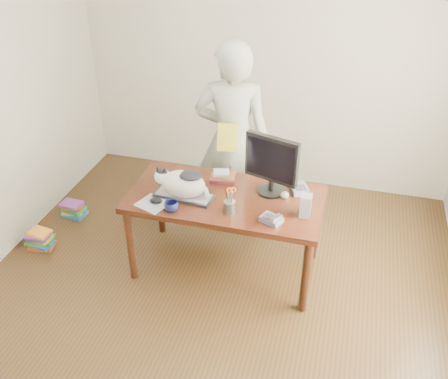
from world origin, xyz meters
TOP-DOWN VIEW (x-y plane):
  - room at (0.00, 0.00)m, footprint 4.50×4.50m
  - desk at (0.00, 0.68)m, footprint 1.60×0.80m
  - keyboard at (-0.33, 0.50)m, footprint 0.50×0.23m
  - cat at (-0.34, 0.50)m, footprint 0.48×0.26m
  - monitor at (0.34, 0.75)m, footprint 0.45×0.28m
  - pen_cup at (0.09, 0.39)m, footprint 0.12×0.12m
  - mousepad at (-0.54, 0.34)m, footprint 0.29×0.28m
  - mouse at (-0.52, 0.36)m, footprint 0.12×0.10m
  - coffee_mug at (-0.36, 0.29)m, footprint 0.15×0.15m
  - phone at (0.43, 0.36)m, footprint 0.19×0.17m
  - speaker at (0.66, 0.50)m, footprint 0.08×0.09m
  - baseball at (0.47, 0.70)m, footprint 0.07×0.07m
  - book_stack at (-0.09, 0.85)m, footprint 0.24×0.19m
  - calculator at (0.57, 0.84)m, footprint 0.19×0.22m
  - person at (-0.11, 1.24)m, footprint 0.74×0.54m
  - held_book at (-0.11, 1.07)m, footprint 0.19×0.13m
  - book_pile_a at (-1.75, 0.40)m, footprint 0.27×0.22m
  - book_pile_b at (-1.72, 0.95)m, footprint 0.26×0.20m

SIDE VIEW (x-z plane):
  - book_pile_b at x=-1.72m, z-range 0.00..0.15m
  - book_pile_a at x=-1.75m, z-range 0.00..0.18m
  - desk at x=0.00m, z-range 0.23..0.98m
  - mousepad at x=-0.54m, z-range 0.75..0.76m
  - keyboard at x=-0.33m, z-range 0.75..0.78m
  - phone at x=0.43m, z-range 0.74..0.81m
  - mouse at x=-0.52m, z-range 0.75..0.80m
  - calculator at x=0.57m, z-range 0.75..0.80m
  - baseball at x=0.47m, z-range 0.75..0.82m
  - book_stack at x=-0.09m, z-range 0.74..0.83m
  - coffee_mug at x=-0.36m, z-range 0.75..0.84m
  - pen_cup at x=0.09m, z-range 0.70..0.93m
  - speaker at x=0.66m, z-range 0.75..0.94m
  - cat at x=-0.34m, z-range 0.75..1.02m
  - person at x=-0.11m, z-range 0.00..1.87m
  - monitor at x=0.34m, z-range 0.78..1.30m
  - held_book at x=-0.11m, z-range 0.93..1.17m
  - room at x=0.00m, z-range -0.90..3.60m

